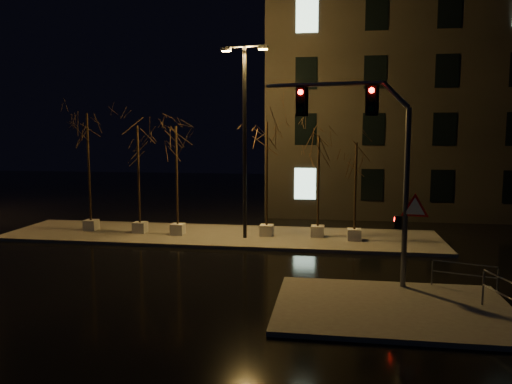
# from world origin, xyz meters

# --- Properties ---
(ground) EXTENTS (90.00, 90.00, 0.00)m
(ground) POSITION_xyz_m (0.00, 0.00, 0.00)
(ground) COLOR black
(ground) RESTS_ON ground
(median) EXTENTS (22.00, 5.00, 0.15)m
(median) POSITION_xyz_m (0.00, 6.00, 0.07)
(median) COLOR #4D4944
(median) RESTS_ON ground
(sidewalk_corner) EXTENTS (7.00, 5.00, 0.15)m
(sidewalk_corner) POSITION_xyz_m (7.50, -3.50, 0.07)
(sidewalk_corner) COLOR #4D4944
(sidewalk_corner) RESTS_ON ground
(building) EXTENTS (25.00, 12.00, 15.00)m
(building) POSITION_xyz_m (14.00, 18.00, 7.50)
(building) COLOR black
(building) RESTS_ON ground
(tree_0) EXTENTS (1.80, 1.80, 6.32)m
(tree_0) POSITION_xyz_m (-6.99, 6.06, 4.94)
(tree_0) COLOR #B7B3AB
(tree_0) RESTS_ON median
(tree_1) EXTENTS (1.80, 1.80, 5.65)m
(tree_1) POSITION_xyz_m (-4.15, 5.80, 4.44)
(tree_1) COLOR #B7B3AB
(tree_1) RESTS_ON median
(tree_2) EXTENTS (1.80, 1.80, 5.62)m
(tree_2) POSITION_xyz_m (-2.08, 5.64, 4.41)
(tree_2) COLOR #B7B3AB
(tree_2) RESTS_ON median
(tree_3) EXTENTS (1.80, 1.80, 5.83)m
(tree_3) POSITION_xyz_m (2.42, 6.05, 4.57)
(tree_3) COLOR #B7B3AB
(tree_3) RESTS_ON median
(tree_4) EXTENTS (1.80, 1.80, 5.11)m
(tree_4) POSITION_xyz_m (4.96, 6.22, 4.03)
(tree_4) COLOR #B7B3AB
(tree_4) RESTS_ON median
(tree_5) EXTENTS (1.80, 1.80, 4.81)m
(tree_5) POSITION_xyz_m (6.73, 5.62, 3.80)
(tree_5) COLOR #B7B3AB
(tree_5) RESTS_ON median
(traffic_signal_mast) EXTENTS (5.54, 1.03, 6.84)m
(traffic_signal_mast) POSITION_xyz_m (6.95, -1.33, 4.65)
(traffic_signal_mast) COLOR #55575D
(traffic_signal_mast) RESTS_ON sidewalk_corner
(streetlight_main) EXTENTS (2.31, 0.57, 9.24)m
(streetlight_main) POSITION_xyz_m (1.42, 5.42, 5.48)
(streetlight_main) COLOR black
(streetlight_main) RESTS_ON median
(guard_rail_a) EXTENTS (1.96, 0.65, 0.88)m
(guard_rail_a) POSITION_xyz_m (10.00, -1.50, 0.73)
(guard_rail_a) COLOR #55575D
(guard_rail_a) RESTS_ON sidewalk_corner
(guard_rail_b) EXTENTS (0.70, 2.22, 1.10)m
(guard_rail_b) POSITION_xyz_m (10.50, -4.07, 0.86)
(guard_rail_b) COLOR #55575D
(guard_rail_b) RESTS_ON sidewalk_corner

